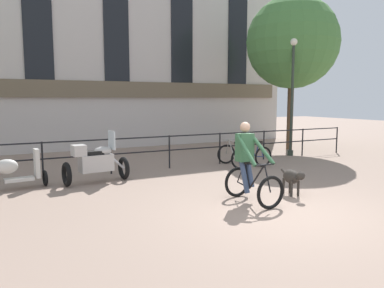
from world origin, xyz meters
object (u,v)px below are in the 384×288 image
(parked_bicycle_mid_left, at_px, (254,154))
(street_lamp, at_px, (292,91))
(cyclist_with_bike, at_px, (249,166))
(parked_scooter, at_px, (17,171))
(parked_bicycle_near_lamp, at_px, (233,155))
(dog, at_px, (292,177))
(parked_motorcycle, at_px, (96,162))

(parked_bicycle_mid_left, relative_size, street_lamp, 0.25)
(cyclist_with_bike, xyz_separation_m, parked_bicycle_mid_left, (2.87, 3.65, -0.41))
(parked_bicycle_mid_left, bearing_deg, parked_scooter, 1.59)
(parked_bicycle_near_lamp, xyz_separation_m, parked_bicycle_mid_left, (0.82, -0.00, 0.00))
(parked_scooter, bearing_deg, dog, -127.35)
(cyclist_with_bike, bearing_deg, parked_scooter, 139.49)
(cyclist_with_bike, height_order, parked_bicycle_near_lamp, cyclist_with_bike)
(parked_motorcycle, distance_m, parked_bicycle_near_lamp, 4.56)
(parked_motorcycle, relative_size, parked_scooter, 1.31)
(dog, relative_size, parked_bicycle_near_lamp, 0.75)
(cyclist_with_bike, height_order, parked_bicycle_mid_left, cyclist_with_bike)
(cyclist_with_bike, relative_size, parked_scooter, 1.30)
(cyclist_with_bike, bearing_deg, parked_bicycle_mid_left, 49.97)
(parked_bicycle_near_lamp, bearing_deg, parked_bicycle_mid_left, -172.06)
(dog, distance_m, parked_motorcycle, 4.97)
(dog, distance_m, parked_bicycle_mid_left, 4.07)
(parked_scooter, bearing_deg, parked_motorcycle, -100.48)
(cyclist_with_bike, xyz_separation_m, parked_bicycle_near_lamp, (2.05, 3.65, -0.41))
(parked_motorcycle, bearing_deg, dog, -138.28)
(parked_bicycle_near_lamp, relative_size, parked_bicycle_mid_left, 1.07)
(street_lamp, bearing_deg, cyclist_with_bike, -139.44)
(parked_scooter, xyz_separation_m, street_lamp, (9.70, 1.09, 2.04))
(street_lamp, bearing_deg, dog, -132.02)
(dog, height_order, parked_motorcycle, parked_motorcycle)
(cyclist_with_bike, distance_m, street_lamp, 7.25)
(parked_bicycle_near_lamp, height_order, parked_bicycle_mid_left, same)
(street_lamp, bearing_deg, parked_motorcycle, -170.73)
(dog, bearing_deg, parked_scooter, 155.74)
(cyclist_with_bike, distance_m, parked_scooter, 5.59)
(dog, distance_m, parked_scooter, 6.57)
(parked_bicycle_near_lamp, bearing_deg, street_lamp, -156.25)
(parked_scooter, bearing_deg, cyclist_with_bike, -133.45)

